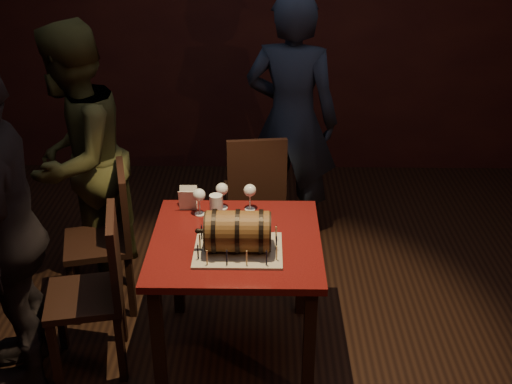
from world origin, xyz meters
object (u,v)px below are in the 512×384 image
chair_back (255,189)px  chair_left_front (99,285)px  person_back (292,121)px  person_left_rear (77,160)px  pub_table (236,257)px  pint_of_ale (216,208)px  person_left_front (2,229)px  wine_glass_right (250,192)px  wine_glass_left (199,196)px  chair_left_rear (110,232)px  wine_glass_mid (222,190)px  barrel_cake (238,231)px

chair_back → chair_left_front: bearing=-125.0°
person_back → person_left_rear: (-1.37, -0.61, -0.04)m
pub_table → person_left_rear: size_ratio=0.52×
pint_of_ale → person_left_rear: (-0.92, 0.54, 0.05)m
chair_left_front → person_left_rear: size_ratio=0.54×
person_left_front → chair_back: bearing=120.7°
pub_table → pint_of_ale: (-0.12, 0.22, 0.18)m
pub_table → pint_of_ale: 0.31m
pub_table → wine_glass_right: 0.41m
wine_glass_right → chair_back: 0.81m
wine_glass_left → pint_of_ale: (0.10, -0.05, -0.05)m
wine_glass_left → person_left_rear: 0.96m
chair_back → chair_left_front: (-0.82, -1.17, 0.00)m
chair_left_rear → person_left_front: 0.82m
chair_back → person_left_front: size_ratio=0.52×
pub_table → chair_back: chair_back is taller
chair_back → person_left_front: person_left_front is taller
person_left_rear → pub_table: bearing=66.6°
chair_left_front → person_left_rear: bearing=109.5°
chair_back → person_back: bearing=50.9°
chair_left_rear → person_left_front: bearing=-119.6°
pub_table → chair_left_front: size_ratio=0.97×
chair_left_rear → person_left_rear: 0.52m
chair_left_rear → chair_left_front: same height
wine_glass_right → person_back: bearing=75.4°
pint_of_ale → person_left_rear: person_left_rear is taller
wine_glass_right → chair_back: size_ratio=0.17×
chair_left_rear → chair_left_front: bearing=-83.7°
chair_back → pub_table: bearing=-94.6°
pint_of_ale → pub_table: bearing=-61.7°
person_left_rear → chair_back: bearing=118.0°
person_left_rear → person_back: bearing=127.0°
chair_left_rear → wine_glass_mid: bearing=-9.5°
chair_back → chair_left_rear: (-0.88, -0.60, 0.00)m
chair_left_front → pint_of_ale: bearing=27.5°
person_left_rear → person_left_front: (-0.12, -0.93, 0.03)m
pub_table → person_back: size_ratio=0.49×
pint_of_ale → chair_left_front: 0.75m
wine_glass_left → wine_glass_mid: 0.14m
chair_left_front → chair_left_rear: bearing=96.3°
wine_glass_right → barrel_cake: bearing=-96.3°
wine_glass_mid → pint_of_ale: (-0.03, -0.13, -0.04)m
chair_left_rear → chair_left_front: 0.57m
wine_glass_right → person_left_front: (-1.22, -0.51, 0.03)m
wine_glass_left → chair_back: chair_back is taller
barrel_cake → person_back: 1.53m
pint_of_ale → person_back: 1.25m
wine_glass_mid → chair_left_front: chair_left_front is taller
wine_glass_mid → person_back: size_ratio=0.09×
chair_back → person_left_rear: person_left_rear is taller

